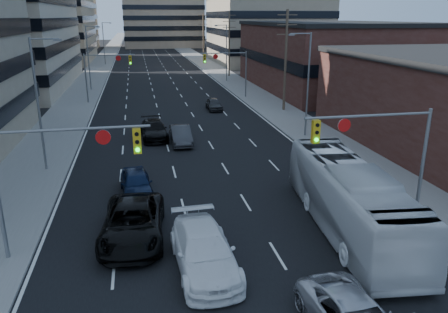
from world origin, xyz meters
name	(u,v)px	position (x,y,z in m)	size (l,w,h in m)	color
road_surface	(148,51)	(0.00, 130.00, 0.01)	(18.00, 300.00, 0.02)	black
sidewalk_left	(110,51)	(-11.50, 130.00, 0.07)	(5.00, 300.00, 0.15)	slate
sidewalk_right	(185,50)	(11.50, 130.00, 0.07)	(5.00, 300.00, 0.15)	slate
office_left_far	(45,26)	(-24.00, 100.00, 8.00)	(20.00, 30.00, 16.00)	gray
storefront_right_mid	(331,58)	(24.00, 50.00, 4.50)	(20.00, 30.00, 9.00)	#472119
office_right_far	(265,31)	(25.00, 88.00, 7.00)	(22.00, 28.00, 14.00)	gray
bg_block_left	(54,17)	(-28.00, 140.00, 10.00)	(24.00, 24.00, 20.00)	#ADA089
bg_block_right	(249,30)	(32.00, 130.00, 6.00)	(22.00, 22.00, 12.00)	gray
signal_near_left	(58,164)	(-7.45, 8.00, 4.33)	(6.59, 0.33, 6.00)	slate
signal_near_right	(379,145)	(7.45, 8.00, 4.33)	(6.59, 0.33, 6.00)	slate
signal_far_left	(105,68)	(-7.68, 45.00, 4.30)	(6.09, 0.33, 6.00)	slate
signal_far_right	(228,65)	(7.68, 45.00, 4.30)	(6.09, 0.33, 6.00)	slate
utility_pole_block	(286,59)	(12.20, 36.00, 5.78)	(2.20, 0.28, 11.00)	#4C3D2D
utility_pole_midblock	(229,43)	(12.20, 66.00, 5.78)	(2.20, 0.28, 11.00)	#4C3D2D
utility_pole_distant	(203,36)	(12.20, 96.00, 5.78)	(2.20, 0.28, 11.00)	#4C3D2D
streetlight_left_near	(40,99)	(-10.34, 20.00, 5.05)	(2.03, 0.22, 9.00)	slate
streetlight_left_mid	(89,55)	(-10.34, 55.00, 5.05)	(2.03, 0.22, 9.00)	slate
streetlight_left_far	(104,41)	(-10.34, 90.00, 5.05)	(2.03, 0.22, 9.00)	slate
streetlight_right_near	(306,80)	(10.34, 25.00, 5.05)	(2.03, 0.22, 9.00)	slate
streetlight_right_far	(226,50)	(10.34, 60.00, 5.05)	(2.03, 0.22, 9.00)	slate
black_pickup	(133,223)	(-4.54, 8.86, 0.87)	(2.88, 6.24, 1.74)	black
white_van	(204,251)	(-1.60, 5.62, 0.86)	(2.40, 5.91, 1.72)	white
transit_bus	(349,198)	(6.00, 7.78, 1.71)	(2.88, 12.30, 3.43)	silver
sedan_blue	(136,183)	(-4.36, 14.42, 0.76)	(1.79, 4.44, 1.51)	#0C1833
sedan_grey_center	(181,135)	(-0.61, 24.93, 0.76)	(1.60, 4.60, 1.51)	#333235
sedan_black_far	(154,130)	(-2.75, 27.08, 0.78)	(2.18, 5.36, 1.56)	black
sedan_grey_right	(214,104)	(4.55, 38.08, 0.67)	(1.59, 3.95, 1.34)	#2B2C2E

